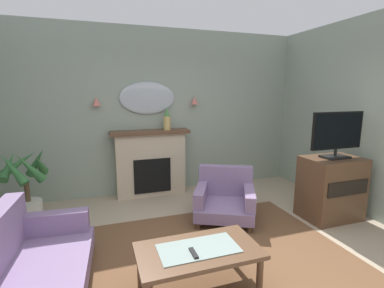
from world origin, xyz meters
TOP-DOWN VIEW (x-y plane):
  - floor at (0.00, 0.00)m, footprint 6.28×6.16m
  - wall_back at (0.00, 2.63)m, footprint 6.28×0.10m
  - patterned_rug at (0.00, 0.20)m, footprint 3.20×2.40m
  - fireplace at (-0.20, 2.41)m, footprint 1.36×0.36m
  - mantel_vase_right at (0.10, 2.38)m, footprint 0.12×0.12m
  - wall_mirror at (-0.20, 2.55)m, footprint 0.96×0.06m
  - wall_sconce_left at (-1.05, 2.50)m, footprint 0.14×0.14m
  - wall_sconce_right at (0.65, 2.50)m, footprint 0.14×0.14m
  - coffee_table at (-0.26, -0.23)m, footprint 1.10×0.60m
  - tv_remote at (-0.34, -0.31)m, footprint 0.04×0.16m
  - floral_couch at (-1.75, 0.06)m, footprint 0.97×1.77m
  - armchair_in_corner at (0.64, 1.13)m, footprint 1.08×1.09m
  - tv_cabinet at (2.09, 0.63)m, footprint 0.80×0.57m
  - tv_flatscreen at (2.09, 0.61)m, footprint 0.84×0.24m
  - potted_plant_corner_palm at (-2.04, 1.88)m, footprint 0.66×0.67m

SIDE VIEW (x-z plane):
  - floor at x=0.00m, z-range -0.10..0.00m
  - patterned_rug at x=0.00m, z-range 0.00..0.01m
  - armchair_in_corner at x=0.64m, z-range -0.05..0.66m
  - floral_couch at x=-1.75m, z-range -0.06..0.70m
  - coffee_table at x=-0.26m, z-range 0.16..0.61m
  - tv_cabinet at x=2.09m, z-range 0.00..0.90m
  - tv_remote at x=-0.34m, z-range 0.44..0.46m
  - potted_plant_corner_palm at x=-2.04m, z-range 0.01..1.07m
  - fireplace at x=-0.20m, z-range -0.01..1.15m
  - tv_flatscreen at x=2.09m, z-range 0.92..1.57m
  - mantel_vase_right at x=0.10m, z-range 1.14..1.54m
  - wall_back at x=0.00m, z-range 0.00..2.91m
  - wall_sconce_left at x=-1.05m, z-range 1.59..1.73m
  - wall_sconce_right at x=0.65m, z-range 1.59..1.73m
  - wall_mirror at x=-0.20m, z-range 1.43..1.99m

